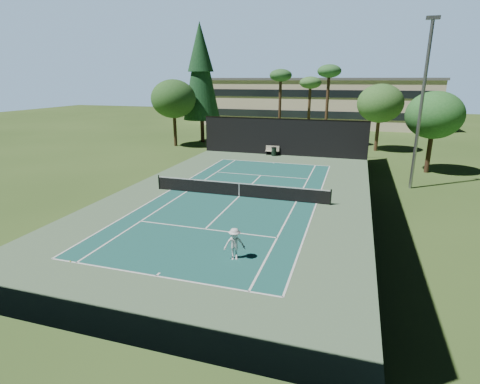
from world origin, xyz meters
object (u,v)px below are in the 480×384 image
Objects in this scene: tennis_net at (239,189)px; tennis_ball_b at (223,184)px; tennis_ball_a at (70,261)px; park_bench at (272,150)px; tennis_ball_d at (214,175)px; tennis_ball_c at (255,192)px; player at (235,244)px; trash_bin at (274,152)px.

tennis_net is 3.44m from tennis_ball_b.
park_bench is at bearing 83.04° from tennis_ball_a.
tennis_ball_b is 0.96× the size of tennis_ball_d.
tennis_ball_c is 6.06m from tennis_ball_d.
tennis_ball_b reaches higher than tennis_ball_c.
player reaches higher than tennis_ball_c.
tennis_ball_b is at bearing 81.06° from tennis_ball_a.
tennis_ball_d is at bearing 140.87° from tennis_ball_c.
tennis_ball_b is 0.07× the size of trash_bin.
park_bench is at bearing 75.02° from tennis_ball_d.
tennis_ball_d is at bearing 88.18° from tennis_ball_a.
park_bench is 1.59× the size of trash_bin.
tennis_net is 12.70m from tennis_ball_a.
park_bench is (2.84, 10.61, 0.51)m from tennis_ball_d.
tennis_ball_b is at bearing 156.74° from tennis_ball_c.
tennis_ball_a is 1.10× the size of tennis_ball_b.
tennis_ball_a is 1.16× the size of tennis_ball_c.
tennis_ball_b is (-4.87, 11.99, -0.74)m from player.
tennis_ball_c is at bearing -23.26° from tennis_ball_b.
tennis_net is 8.60× the size of park_bench.
tennis_ball_a is 1.05× the size of tennis_ball_d.
tennis_ball_a reaches higher than tennis_ball_b.
trash_bin reaches higher than tennis_ball_b.
player is 24.97m from trash_bin.
park_bench reaches higher than tennis_ball_b.
player is at bearing 19.44° from tennis_ball_a.
tennis_net is at bearing -120.79° from tennis_ball_c.
tennis_ball_a is 27.89m from park_bench.
park_bench is at bearing 93.85° from tennis_net.
park_bench is (-3.77, 25.15, -0.23)m from player.
trash_bin is at bearing 92.94° from tennis_net.
trash_bin is (3.11, 10.18, 0.44)m from tennis_ball_d.
trash_bin is (3.65, 27.25, 0.44)m from tennis_ball_a.
player is 24.01× the size of tennis_ball_c.
tennis_ball_d is 0.05× the size of park_bench.
trash_bin is at bearing 75.80° from player.
tennis_ball_c is at bearing 77.82° from player.
player is 21.77× the size of tennis_ball_d.
tennis_net is 171.96× the size of tennis_ball_a.
trash_bin is at bearing 82.37° from tennis_ball_a.
tennis_ball_b is 1.06× the size of tennis_ball_c.
tennis_net is 13.65× the size of trash_bin.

